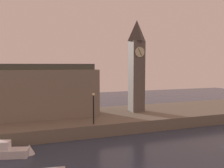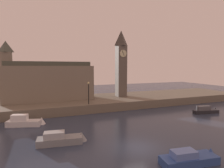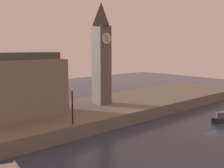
{
  "view_description": "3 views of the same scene",
  "coord_description": "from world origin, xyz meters",
  "px_view_note": "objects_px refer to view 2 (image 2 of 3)",
  "views": [
    {
      "loc": [
        -9.34,
        -13.46,
        8.64
      ],
      "look_at": [
        1.77,
        16.03,
        6.17
      ],
      "focal_mm": 39.91,
      "sensor_mm": 36.0,
      "label": 1
    },
    {
      "loc": [
        -8.57,
        -15.08,
        7.82
      ],
      "look_at": [
        3.76,
        16.34,
        4.62
      ],
      "focal_mm": 29.58,
      "sensor_mm": 36.0,
      "label": 2
    },
    {
      "loc": [
        -15.64,
        -7.9,
        9.35
      ],
      "look_at": [
        4.75,
        15.3,
        5.06
      ],
      "focal_mm": 42.97,
      "sensor_mm": 36.0,
      "label": 3
    }
  ],
  "objects_px": {
    "clock_tower": "(121,63)",
    "boat_cruiser_grey": "(65,139)",
    "boat_barge_dark": "(207,110)",
    "streetlamp": "(89,90)",
    "boat_tour_blue": "(194,158)",
    "parliament_hall": "(48,81)",
    "boat_ferry_white": "(27,122)"
  },
  "relations": [
    {
      "from": "boat_cruiser_grey",
      "to": "boat_ferry_white",
      "type": "bearing_deg",
      "value": 117.51
    },
    {
      "from": "streetlamp",
      "to": "boat_tour_blue",
      "type": "bearing_deg",
      "value": -78.13
    },
    {
      "from": "parliament_hall",
      "to": "streetlamp",
      "type": "xyz_separation_m",
      "value": [
        6.14,
        -6.54,
        -1.2
      ]
    },
    {
      "from": "boat_tour_blue",
      "to": "parliament_hall",
      "type": "bearing_deg",
      "value": 111.66
    },
    {
      "from": "boat_barge_dark",
      "to": "boat_tour_blue",
      "type": "bearing_deg",
      "value": -141.5
    },
    {
      "from": "clock_tower",
      "to": "boat_cruiser_grey",
      "type": "relative_size",
      "value": 2.61
    },
    {
      "from": "boat_barge_dark",
      "to": "clock_tower",
      "type": "bearing_deg",
      "value": 127.23
    },
    {
      "from": "boat_ferry_white",
      "to": "boat_barge_dark",
      "type": "bearing_deg",
      "value": -7.85
    },
    {
      "from": "parliament_hall",
      "to": "boat_tour_blue",
      "type": "distance_m",
      "value": 27.84
    },
    {
      "from": "streetlamp",
      "to": "boat_tour_blue",
      "type": "xyz_separation_m",
      "value": [
        3.99,
        -18.98,
        -3.44
      ]
    },
    {
      "from": "boat_cruiser_grey",
      "to": "boat_ferry_white",
      "type": "xyz_separation_m",
      "value": [
        -3.94,
        7.57,
        0.08
      ]
    },
    {
      "from": "boat_cruiser_grey",
      "to": "boat_barge_dark",
      "type": "distance_m",
      "value": 24.19
    },
    {
      "from": "boat_tour_blue",
      "to": "boat_barge_dark",
      "type": "bearing_deg",
      "value": 38.5
    },
    {
      "from": "parliament_hall",
      "to": "boat_barge_dark",
      "type": "height_order",
      "value": "parliament_hall"
    },
    {
      "from": "streetlamp",
      "to": "boat_tour_blue",
      "type": "relative_size",
      "value": 0.68
    },
    {
      "from": "parliament_hall",
      "to": "boat_cruiser_grey",
      "type": "height_order",
      "value": "parliament_hall"
    },
    {
      "from": "clock_tower",
      "to": "boat_cruiser_grey",
      "type": "bearing_deg",
      "value": -129.43
    },
    {
      "from": "clock_tower",
      "to": "streetlamp",
      "type": "bearing_deg",
      "value": -145.99
    },
    {
      "from": "boat_barge_dark",
      "to": "boat_ferry_white",
      "type": "distance_m",
      "value": 28.11
    },
    {
      "from": "parliament_hall",
      "to": "streetlamp",
      "type": "bearing_deg",
      "value": -46.77
    },
    {
      "from": "boat_tour_blue",
      "to": "boat_cruiser_grey",
      "type": "height_order",
      "value": "boat_cruiser_grey"
    },
    {
      "from": "streetlamp",
      "to": "boat_tour_blue",
      "type": "distance_m",
      "value": 19.69
    },
    {
      "from": "boat_cruiser_grey",
      "to": "boat_tour_blue",
      "type": "bearing_deg",
      "value": -39.93
    },
    {
      "from": "boat_tour_blue",
      "to": "boat_barge_dark",
      "type": "distance_m",
      "value": 18.58
    },
    {
      "from": "boat_cruiser_grey",
      "to": "boat_barge_dark",
      "type": "relative_size",
      "value": 1.08
    },
    {
      "from": "parliament_hall",
      "to": "boat_cruiser_grey",
      "type": "xyz_separation_m",
      "value": [
        0.78,
        -17.68,
        -4.6
      ]
    },
    {
      "from": "boat_tour_blue",
      "to": "boat_ferry_white",
      "type": "height_order",
      "value": "boat_ferry_white"
    },
    {
      "from": "streetlamp",
      "to": "boat_cruiser_grey",
      "type": "bearing_deg",
      "value": -115.72
    },
    {
      "from": "boat_tour_blue",
      "to": "boat_ferry_white",
      "type": "relative_size",
      "value": 1.08
    },
    {
      "from": "streetlamp",
      "to": "boat_barge_dark",
      "type": "xyz_separation_m",
      "value": [
        18.53,
        -7.41,
        -3.41
      ]
    },
    {
      "from": "clock_tower",
      "to": "boat_barge_dark",
      "type": "height_order",
      "value": "clock_tower"
    },
    {
      "from": "clock_tower",
      "to": "streetlamp",
      "type": "xyz_separation_m",
      "value": [
        -8.53,
        -5.75,
        -4.78
      ]
    }
  ]
}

